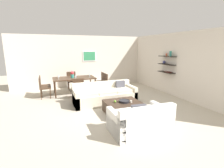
# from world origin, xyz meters

# --- Properties ---
(ground_plane) EXTENTS (18.00, 18.00, 0.00)m
(ground_plane) POSITION_xyz_m (0.00, 0.00, 0.00)
(ground_plane) COLOR #BCB29E
(back_wall_unit) EXTENTS (8.40, 0.09, 2.70)m
(back_wall_unit) POSITION_xyz_m (0.30, 3.53, 1.35)
(back_wall_unit) COLOR silver
(back_wall_unit) RESTS_ON ground
(right_wall_shelf_unit) EXTENTS (0.34, 8.20, 2.70)m
(right_wall_shelf_unit) POSITION_xyz_m (3.03, 0.60, 1.35)
(right_wall_shelf_unit) COLOR silver
(right_wall_shelf_unit) RESTS_ON ground
(sofa_beige) EXTENTS (2.34, 0.90, 0.78)m
(sofa_beige) POSITION_xyz_m (-0.13, 0.34, 0.29)
(sofa_beige) COLOR beige
(sofa_beige) RESTS_ON ground
(loveseat_white) EXTENTS (1.45, 0.90, 0.78)m
(loveseat_white) POSITION_xyz_m (-0.04, -2.12, 0.29)
(loveseat_white) COLOR white
(loveseat_white) RESTS_ON ground
(coffee_table) EXTENTS (1.10, 1.08, 0.38)m
(coffee_table) POSITION_xyz_m (0.08, -0.90, 0.19)
(coffee_table) COLOR #38281E
(coffee_table) RESTS_ON ground
(decorative_bowl) EXTENTS (0.34, 0.34, 0.07)m
(decorative_bowl) POSITION_xyz_m (0.10, -0.89, 0.42)
(decorative_bowl) COLOR black
(decorative_bowl) RESTS_ON coffee_table
(candle_jar) EXTENTS (0.07, 0.07, 0.07)m
(candle_jar) POSITION_xyz_m (0.29, -1.00, 0.42)
(candle_jar) COLOR silver
(candle_jar) RESTS_ON coffee_table
(apple_on_coffee_table) EXTENTS (0.08, 0.08, 0.08)m
(apple_on_coffee_table) POSITION_xyz_m (-0.19, -0.82, 0.42)
(apple_on_coffee_table) COLOR #669E2D
(apple_on_coffee_table) RESTS_ON coffee_table
(dining_table) EXTENTS (1.84, 1.02, 0.75)m
(dining_table) POSITION_xyz_m (-1.01, 2.08, 0.69)
(dining_table) COLOR #422D1E
(dining_table) RESTS_ON ground
(dining_chair_right_near) EXTENTS (0.44, 0.44, 0.88)m
(dining_chair_right_near) POSITION_xyz_m (0.32, 1.85, 0.50)
(dining_chair_right_near) COLOR #422D1E
(dining_chair_right_near) RESTS_ON ground
(dining_chair_left_near) EXTENTS (0.44, 0.44, 0.88)m
(dining_chair_left_near) POSITION_xyz_m (-2.33, 1.85, 0.50)
(dining_chair_left_near) COLOR #422D1E
(dining_chair_left_near) RESTS_ON ground
(dining_chair_left_far) EXTENTS (0.44, 0.44, 0.88)m
(dining_chair_left_far) POSITION_xyz_m (-2.33, 2.31, 0.50)
(dining_chair_left_far) COLOR #422D1E
(dining_chair_left_far) RESTS_ON ground
(dining_chair_foot) EXTENTS (0.44, 0.44, 0.88)m
(dining_chair_foot) POSITION_xyz_m (-1.01, 1.16, 0.50)
(dining_chair_foot) COLOR #422D1E
(dining_chair_foot) RESTS_ON ground
(dining_chair_head) EXTENTS (0.44, 0.44, 0.88)m
(dining_chair_head) POSITION_xyz_m (-1.01, 3.00, 0.50)
(dining_chair_head) COLOR #422D1E
(dining_chair_head) RESTS_ON ground
(dining_chair_right_far) EXTENTS (0.44, 0.44, 0.88)m
(dining_chair_right_far) POSITION_xyz_m (0.32, 2.31, 0.50)
(dining_chair_right_far) COLOR #422D1E
(dining_chair_right_far) RESTS_ON ground
(wine_glass_right_near) EXTENTS (0.06, 0.06, 0.18)m
(wine_glass_right_near) POSITION_xyz_m (-0.32, 1.95, 0.87)
(wine_glass_right_near) COLOR silver
(wine_glass_right_near) RESTS_ON dining_table
(wine_glass_foot) EXTENTS (0.06, 0.06, 0.17)m
(wine_glass_foot) POSITION_xyz_m (-1.01, 1.63, 0.87)
(wine_glass_foot) COLOR silver
(wine_glass_foot) RESTS_ON dining_table
(wine_glass_head) EXTENTS (0.07, 0.07, 0.15)m
(wine_glass_head) POSITION_xyz_m (-1.01, 2.53, 0.85)
(wine_glass_head) COLOR silver
(wine_glass_head) RESTS_ON dining_table
(wine_glass_left_near) EXTENTS (0.06, 0.06, 0.17)m
(wine_glass_left_near) POSITION_xyz_m (-1.69, 1.95, 0.86)
(wine_glass_left_near) COLOR silver
(wine_glass_left_near) RESTS_ON dining_table
(centerpiece_vase) EXTENTS (0.16, 0.16, 0.30)m
(centerpiece_vase) POSITION_xyz_m (-1.08, 2.09, 0.90)
(centerpiece_vase) COLOR teal
(centerpiece_vase) RESTS_ON dining_table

